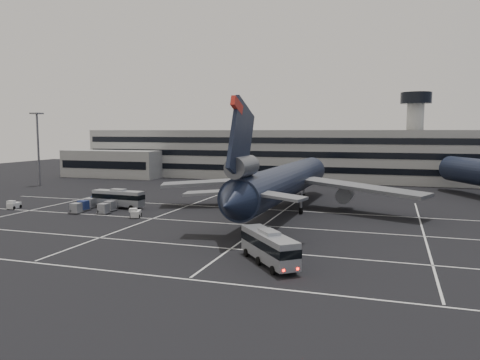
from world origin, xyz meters
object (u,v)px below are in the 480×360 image
object	(u,v)px
tug_a	(14,205)
bus_far	(118,198)
bus_near	(269,246)
trijet_main	(285,181)
uld_cluster	(103,203)

from	to	relation	value
tug_a	bus_far	bearing A→B (deg)	14.15
bus_near	bus_far	distance (m)	43.28
bus_near	trijet_main	bearing A→B (deg)	61.23
bus_far	tug_a	size ratio (longest dim) A/B	3.94
trijet_main	tug_a	bearing A→B (deg)	-163.88
bus_near	bus_far	world-z (taller)	bus_near
trijet_main	uld_cluster	distance (m)	32.63
bus_far	uld_cluster	world-z (taller)	bus_far
bus_far	uld_cluster	distance (m)	2.93
bus_far	tug_a	bearing A→B (deg)	114.09
trijet_main	tug_a	xyz separation A→B (m)	(-46.29, -12.28, -4.58)
tug_a	trijet_main	bearing A→B (deg)	8.05
tug_a	uld_cluster	bearing A→B (deg)	13.74
bus_near	uld_cluster	size ratio (longest dim) A/B	0.65
bus_near	tug_a	xyz separation A→B (m)	(-51.83, 19.36, -1.28)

